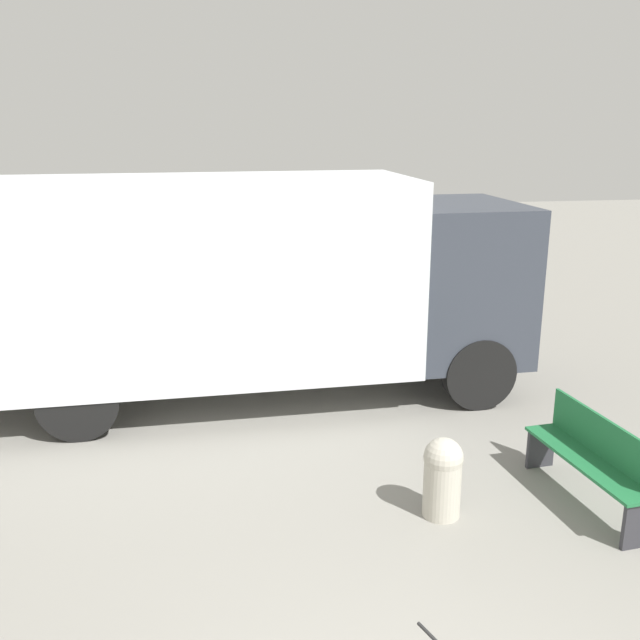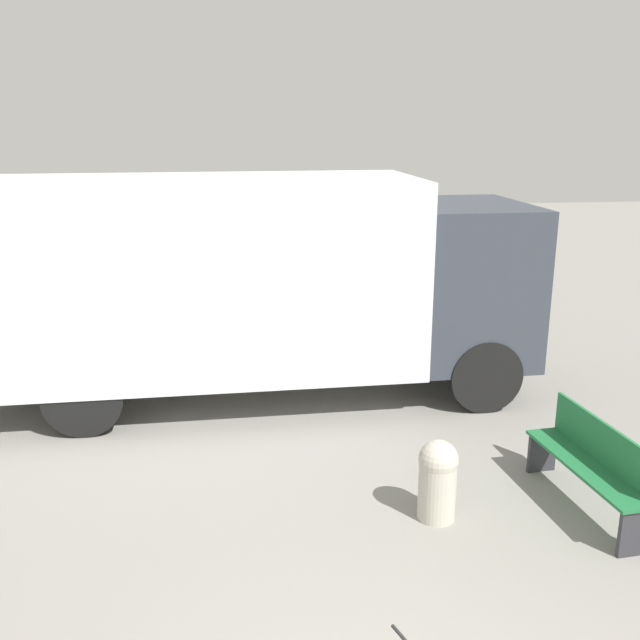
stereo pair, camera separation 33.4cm
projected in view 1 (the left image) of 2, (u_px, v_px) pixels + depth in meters
delivery_truck at (252, 279)px, 10.10m from camera, size 7.76×2.59×3.19m
park_bench at (593, 457)px, 7.53m from camera, size 0.59×1.84×0.95m
bollard_near_bench at (443, 475)px, 7.29m from camera, size 0.41×0.41×0.86m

